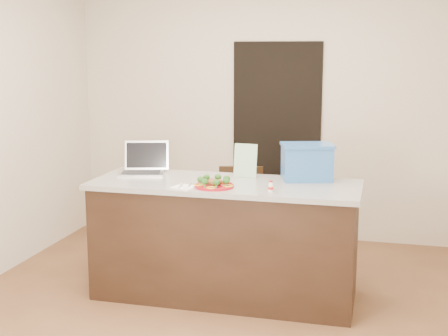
% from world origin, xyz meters
% --- Properties ---
extents(ground, '(4.00, 4.00, 0.00)m').
position_xyz_m(ground, '(0.00, 0.00, 0.00)').
color(ground, brown).
rests_on(ground, ground).
extents(room_shell, '(4.00, 4.00, 4.00)m').
position_xyz_m(room_shell, '(0.00, 0.00, 1.62)').
color(room_shell, white).
rests_on(room_shell, ground).
extents(doorway, '(0.90, 0.02, 2.00)m').
position_xyz_m(doorway, '(0.10, 1.98, 1.00)').
color(doorway, black).
rests_on(doorway, ground).
extents(island, '(2.06, 0.76, 0.92)m').
position_xyz_m(island, '(0.00, 0.25, 0.46)').
color(island, black).
rests_on(island, ground).
extents(plate, '(0.29, 0.29, 0.02)m').
position_xyz_m(plate, '(-0.03, 0.06, 0.93)').
color(plate, maroon).
rests_on(plate, island).
extents(meatballs, '(0.12, 0.11, 0.04)m').
position_xyz_m(meatballs, '(-0.03, 0.05, 0.96)').
color(meatballs, brown).
rests_on(meatballs, plate).
extents(broccoli, '(0.25, 0.24, 0.04)m').
position_xyz_m(broccoli, '(-0.03, 0.06, 0.98)').
color(broccoli, '#1A4312').
rests_on(broccoli, plate).
extents(pepper_rings, '(0.29, 0.28, 0.01)m').
position_xyz_m(pepper_rings, '(-0.03, 0.06, 0.94)').
color(pepper_rings, gold).
rests_on(pepper_rings, plate).
extents(napkin, '(0.19, 0.19, 0.01)m').
position_xyz_m(napkin, '(-0.25, 0.00, 0.92)').
color(napkin, white).
rests_on(napkin, island).
extents(fork, '(0.03, 0.14, 0.00)m').
position_xyz_m(fork, '(-0.27, 0.01, 0.93)').
color(fork, silver).
rests_on(fork, napkin).
extents(knife, '(0.03, 0.19, 0.01)m').
position_xyz_m(knife, '(-0.22, -0.02, 0.93)').
color(knife, white).
rests_on(knife, napkin).
extents(yogurt_bottle, '(0.04, 0.04, 0.08)m').
position_xyz_m(yogurt_bottle, '(0.40, 0.02, 0.95)').
color(yogurt_bottle, white).
rests_on(yogurt_bottle, island).
extents(laptop, '(0.42, 0.38, 0.26)m').
position_xyz_m(laptop, '(-0.74, 0.44, 0.99)').
color(laptop, silver).
rests_on(laptop, island).
extents(leaflet, '(0.19, 0.05, 0.26)m').
position_xyz_m(leaflet, '(0.11, 0.48, 1.05)').
color(leaflet, white).
rests_on(leaflet, island).
extents(blue_box, '(0.46, 0.38, 0.28)m').
position_xyz_m(blue_box, '(0.59, 0.49, 1.06)').
color(blue_box, '#2E61A8').
rests_on(blue_box, island).
extents(chair, '(0.47, 0.47, 0.89)m').
position_xyz_m(chair, '(-0.06, 0.97, 0.51)').
color(chair, '#352010').
rests_on(chair, ground).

